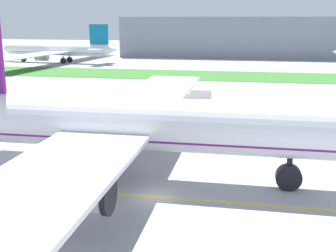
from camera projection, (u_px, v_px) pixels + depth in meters
ground_plane at (155, 198)px, 43.09m from camera, size 600.00×600.00×0.00m
apron_taxi_line at (156, 197)px, 43.29m from camera, size 280.00×0.36×0.01m
grass_median_strip at (220, 76)px, 133.78m from camera, size 320.00×24.00×0.10m
airliner_foreground at (125, 124)px, 46.84m from camera, size 54.12×85.23×18.30m
service_truck_baggage_loader at (198, 95)px, 91.20m from camera, size 6.13×2.80×2.90m
parked_airliner_far_centre at (60, 50)px, 171.74m from camera, size 51.02×82.38×15.14m
terminal_building at (240, 37)px, 195.20m from camera, size 107.56×20.00×18.00m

